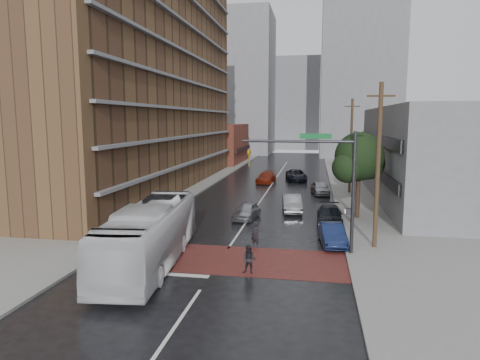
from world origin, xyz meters
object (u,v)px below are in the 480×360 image
(pedestrian_a, at_px, (256,235))
(car_parked_near, at_px, (332,234))
(car_travel_a, at_px, (247,211))
(car_parked_far, at_px, (320,188))
(transit_bus, at_px, (150,235))
(car_travel_c, at_px, (266,177))
(car_parked_mid, at_px, (330,215))
(pedestrian_b, at_px, (249,260))
(car_travel_b, at_px, (292,204))
(suv_travel, at_px, (296,175))

(pedestrian_a, distance_m, car_parked_near, 4.92)
(car_travel_a, height_order, car_parked_far, car_parked_far)
(transit_bus, relative_size, car_travel_c, 2.56)
(pedestrian_a, relative_size, car_travel_c, 0.36)
(pedestrian_a, height_order, car_parked_mid, pedestrian_a)
(pedestrian_a, relative_size, car_parked_near, 0.41)
(car_travel_c, bearing_deg, transit_bus, -87.99)
(pedestrian_b, height_order, car_parked_mid, pedestrian_b)
(transit_bus, bearing_deg, pedestrian_a, 31.65)
(car_parked_far, bearing_deg, transit_bus, -119.71)
(car_travel_c, xyz_separation_m, car_parked_mid, (7.13, -20.35, -0.01))
(car_travel_b, xyz_separation_m, car_parked_far, (2.45, 9.27, -0.03))
(suv_travel, distance_m, car_parked_near, 28.49)
(car_travel_b, distance_m, car_parked_far, 9.59)
(pedestrian_b, bearing_deg, transit_bus, -174.42)
(transit_bus, distance_m, car_travel_a, 12.13)
(suv_travel, xyz_separation_m, car_parked_mid, (3.52, -22.79, -0.06))
(transit_bus, relative_size, car_parked_mid, 2.59)
(car_parked_near, relative_size, car_parked_mid, 0.88)
(pedestrian_a, xyz_separation_m, car_parked_near, (4.68, 1.51, -0.16))
(car_parked_near, height_order, car_parked_mid, car_parked_mid)
(car_parked_mid, bearing_deg, transit_bus, -131.81)
(car_travel_c, bearing_deg, pedestrian_b, -78.06)
(car_travel_c, bearing_deg, suv_travel, 41.07)
(pedestrian_b, relative_size, car_parked_far, 0.36)
(pedestrian_a, xyz_separation_m, suv_travel, (1.16, 29.79, -0.10))
(car_parked_mid, distance_m, car_parked_far, 13.09)
(pedestrian_a, height_order, pedestrian_b, pedestrian_a)
(car_travel_b, bearing_deg, car_travel_c, 96.95)
(car_travel_b, xyz_separation_m, car_travel_c, (-4.09, 16.54, -0.05))
(pedestrian_a, xyz_separation_m, pedestrian_b, (0.29, -4.50, -0.08))
(car_travel_a, relative_size, car_parked_mid, 0.83)
(pedestrian_a, bearing_deg, car_travel_c, 119.56)
(car_travel_b, bearing_deg, car_parked_far, 68.25)
(car_travel_c, relative_size, suv_travel, 0.89)
(pedestrian_a, bearing_deg, car_travel_a, 127.52)
(transit_bus, xyz_separation_m, pedestrian_b, (5.49, -0.50, -0.91))
(car_travel_a, bearing_deg, pedestrian_b, -71.74)
(pedestrian_a, height_order, car_parked_near, pedestrian_a)
(pedestrian_b, xyz_separation_m, car_travel_b, (1.35, 15.30, -0.02))
(car_travel_a, height_order, car_parked_mid, car_parked_mid)
(suv_travel, bearing_deg, car_travel_a, -105.81)
(pedestrian_a, bearing_deg, car_travel_b, 105.79)
(car_parked_far, bearing_deg, car_travel_c, 123.40)
(suv_travel, bearing_deg, car_travel_b, -96.85)
(car_travel_a, bearing_deg, car_travel_c, 100.60)
(suv_travel, height_order, car_parked_near, suv_travel)
(pedestrian_b, relative_size, car_travel_c, 0.32)
(car_travel_a, relative_size, suv_travel, 0.73)
(transit_bus, distance_m, pedestrian_a, 6.61)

